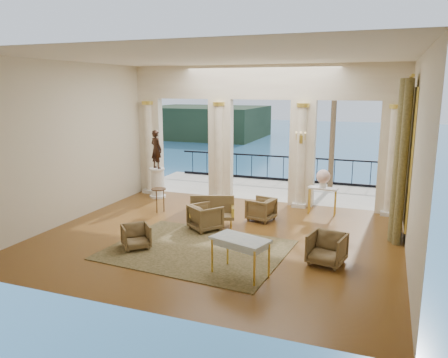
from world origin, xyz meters
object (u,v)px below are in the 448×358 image
at_px(armchair_b, 327,247).
at_px(statue, 156,149).
at_px(armchair_c, 261,208).
at_px(armchair_a, 136,235).
at_px(pedestal, 157,183).
at_px(side_table, 159,192).
at_px(game_table, 240,242).
at_px(settee, 212,211).
at_px(armchair_d, 205,216).
at_px(console_table, 323,192).

distance_m(armchair_b, statue, 7.57).
relative_size(armchair_c, statue, 0.55).
bearing_deg(armchair_c, armchair_a, -22.24).
bearing_deg(pedestal, side_table, -59.51).
distance_m(armchair_a, game_table, 2.91).
height_order(armchair_a, settee, settee).
relative_size(armchair_c, settee, 0.54).
relative_size(armchair_c, armchair_d, 0.94).
xyz_separation_m(armchair_c, settee, (-1.15, -0.92, 0.04)).
height_order(settee, statue, statue).
xyz_separation_m(armchair_b, armchair_d, (-3.39, 1.22, 0.01)).
distance_m(pedestal, console_table, 5.70).
relative_size(settee, console_table, 1.48).
bearing_deg(side_table, armchair_a, -71.21).
bearing_deg(armchair_c, side_table, -73.35).
bearing_deg(armchair_b, pedestal, 159.84).
relative_size(armchair_d, settee, 0.57).
xyz_separation_m(armchair_c, console_table, (1.57, 1.25, 0.32)).
xyz_separation_m(game_table, side_table, (-3.83, 3.54, -0.08)).
distance_m(game_table, pedestal, 7.00).
bearing_deg(game_table, settee, 139.27).
relative_size(armchair_a, statue, 0.48).
bearing_deg(settee, armchair_b, -46.45).
xyz_separation_m(pedestal, side_table, (0.94, -1.59, 0.13)).
bearing_deg(game_table, armchair_b, 54.94).
height_order(armchair_c, game_table, game_table).
height_order(armchair_b, side_table, armchair_b).
xyz_separation_m(armchair_b, console_table, (-0.65, 3.83, 0.31)).
distance_m(settee, pedestal, 3.73).
xyz_separation_m(settee, side_table, (-2.04, 0.66, 0.23)).
xyz_separation_m(armchair_c, armchair_d, (-1.17, -1.36, 0.02)).
distance_m(armchair_c, statue, 4.54).
bearing_deg(pedestal, console_table, -0.78).
height_order(pedestal, console_table, pedestal).
bearing_deg(console_table, statue, -174.14).
bearing_deg(armchair_d, console_table, -100.85).
bearing_deg(console_table, armchair_d, -129.74).
height_order(armchair_c, settee, settee).
relative_size(pedestal, statue, 0.78).
xyz_separation_m(armchair_a, armchair_b, (4.41, 0.64, 0.06)).
relative_size(armchair_b, armchair_c, 1.05).
bearing_deg(side_table, armchair_c, 4.70).
bearing_deg(game_table, side_table, 154.68).
bearing_deg(armchair_d, armchair_a, 96.90).
relative_size(armchair_b, pedestal, 0.73).
distance_m(armchair_b, settee, 3.76).
bearing_deg(armchair_c, game_table, 21.43).
relative_size(armchair_c, console_table, 0.80).
bearing_deg(armchair_b, statue, 159.84).
xyz_separation_m(game_table, console_table, (0.93, 5.05, -0.03)).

